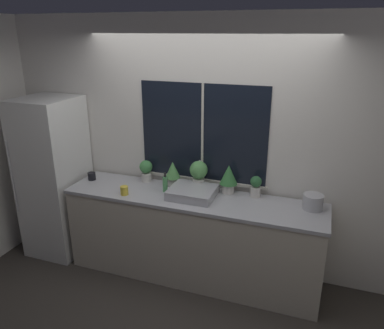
{
  "coord_description": "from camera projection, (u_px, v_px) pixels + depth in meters",
  "views": [
    {
      "loc": [
        1.17,
        -2.97,
        2.53
      ],
      "look_at": [
        -0.0,
        0.29,
        1.28
      ],
      "focal_mm": 35.0,
      "sensor_mm": 36.0,
      "label": 1
    }
  ],
  "objects": [
    {
      "name": "wall_left",
      "position": [
        73.0,
        116.0,
        5.45
      ],
      "size": [
        0.06,
        7.0,
        2.7
      ],
      "color": "silver",
      "rests_on": "ground_plane"
    },
    {
      "name": "potted_plant_left",
      "position": [
        173.0,
        172.0,
        4.04
      ],
      "size": [
        0.16,
        0.16,
        0.27
      ],
      "color": "silver",
      "rests_on": "counter"
    },
    {
      "name": "kettle",
      "position": [
        313.0,
        201.0,
        3.52
      ],
      "size": [
        0.19,
        0.19,
        0.16
      ],
      "color": "#B2B2B7",
      "rests_on": "counter"
    },
    {
      "name": "potted_plant_far_left",
      "position": [
        146.0,
        170.0,
        4.15
      ],
      "size": [
        0.14,
        0.14,
        0.24
      ],
      "color": "silver",
      "rests_on": "counter"
    },
    {
      "name": "potted_plant_right",
      "position": [
        229.0,
        177.0,
        3.84
      ],
      "size": [
        0.18,
        0.18,
        0.3
      ],
      "color": "silver",
      "rests_on": "counter"
    },
    {
      "name": "mug_yellow",
      "position": [
        124.0,
        190.0,
        3.84
      ],
      "size": [
        0.08,
        0.08,
        0.09
      ],
      "color": "gold",
      "rests_on": "counter"
    },
    {
      "name": "potted_plant_center",
      "position": [
        199.0,
        173.0,
        3.94
      ],
      "size": [
        0.19,
        0.19,
        0.31
      ],
      "color": "silver",
      "rests_on": "counter"
    },
    {
      "name": "sink",
      "position": [
        193.0,
        192.0,
        3.8
      ],
      "size": [
        0.46,
        0.45,
        0.31
      ],
      "color": "#ADADB2",
      "rests_on": "counter"
    },
    {
      "name": "mug_black",
      "position": [
        92.0,
        176.0,
        4.22
      ],
      "size": [
        0.09,
        0.09,
        0.08
      ],
      "color": "black",
      "rests_on": "counter"
    },
    {
      "name": "soap_bottle",
      "position": [
        165.0,
        184.0,
        3.9
      ],
      "size": [
        0.05,
        0.05,
        0.21
      ],
      "color": "#519E5B",
      "rests_on": "counter"
    },
    {
      "name": "counter",
      "position": [
        192.0,
        237.0,
        3.96
      ],
      "size": [
        2.68,
        0.61,
        0.93
      ],
      "color": "beige",
      "rests_on": "ground_plane"
    },
    {
      "name": "wall_back",
      "position": [
        204.0,
        148.0,
        3.98
      ],
      "size": [
        8.0,
        0.09,
        2.7
      ],
      "color": "silver",
      "rests_on": "ground_plane"
    },
    {
      "name": "ground_plane",
      "position": [
        182.0,
        290.0,
        3.86
      ],
      "size": [
        14.0,
        14.0,
        0.0
      ],
      "primitive_type": "plane",
      "color": "#38332D"
    },
    {
      "name": "refrigerator",
      "position": [
        54.0,
        177.0,
        4.33
      ],
      "size": [
        0.61,
        0.68,
        1.84
      ],
      "color": "silver",
      "rests_on": "ground_plane"
    },
    {
      "name": "potted_plant_far_right",
      "position": [
        256.0,
        186.0,
        3.77
      ],
      "size": [
        0.11,
        0.11,
        0.22
      ],
      "color": "silver",
      "rests_on": "counter"
    }
  ]
}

